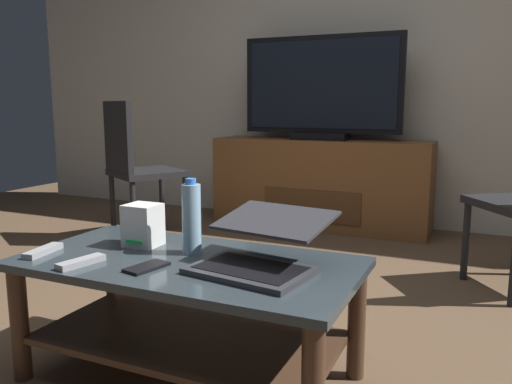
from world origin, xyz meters
TOP-DOWN VIEW (x-y plane):
  - ground_plane at (0.00, 0.00)m, footprint 7.68×7.68m
  - back_wall at (0.00, 2.36)m, footprint 6.40×0.12m
  - coffee_table at (-0.04, -0.27)m, footprint 1.12×0.57m
  - media_cabinet at (-0.30, 2.04)m, footprint 1.61×0.42m
  - television at (-0.30, 2.01)m, footprint 1.18×0.20m
  - side_chair at (-1.35, 1.18)m, footprint 0.60×0.60m
  - laptop at (0.22, -0.25)m, footprint 0.41×0.44m
  - router_box at (-0.27, -0.19)m, footprint 0.12×0.11m
  - water_bottle_near at (-0.06, -0.20)m, footprint 0.07×0.07m
  - cell_phone at (-0.10, -0.40)m, footprint 0.10×0.15m
  - tv_remote at (-0.32, -0.46)m, footprint 0.08×0.17m
  - soundbar_remote at (-0.52, -0.41)m, footprint 0.06×0.16m

SIDE VIEW (x-z plane):
  - ground_plane at x=0.00m, z-range 0.00..0.00m
  - coffee_table at x=-0.04m, z-range 0.08..0.49m
  - media_cabinet at x=-0.30m, z-range 0.00..0.66m
  - cell_phone at x=-0.10m, z-range 0.42..0.43m
  - tv_remote at x=-0.32m, z-range 0.42..0.44m
  - soundbar_remote at x=-0.52m, z-range 0.42..0.44m
  - laptop at x=0.22m, z-range 0.40..0.56m
  - router_box at x=-0.27m, z-range 0.42..0.57m
  - side_chair at x=-1.35m, z-range 0.05..1.00m
  - water_bottle_near at x=-0.06m, z-range 0.41..0.67m
  - television at x=-0.30m, z-range 0.65..1.40m
  - back_wall at x=0.00m, z-range 0.00..2.80m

